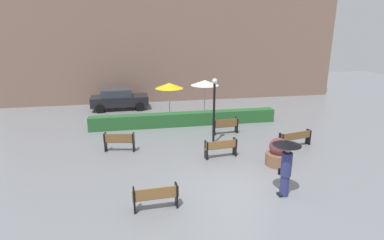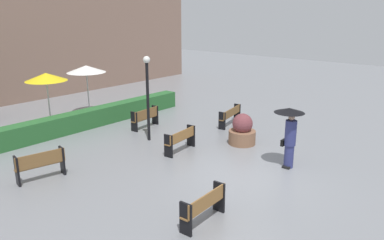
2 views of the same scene
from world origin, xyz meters
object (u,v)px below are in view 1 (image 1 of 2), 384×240
(bench_mid_center, at_px, (221,147))
(pedestrian_with_umbrella, at_px, (286,160))
(bench_back_row, at_px, (226,125))
(lamp_post, at_px, (214,104))
(planter_pot, at_px, (278,153))
(patio_umbrella_yellow, at_px, (169,86))
(patio_umbrella_white, at_px, (205,83))
(bench_far_left, at_px, (119,141))
(parked_car, at_px, (119,99))
(bench_far_right, at_px, (295,138))
(bench_near_left, at_px, (156,196))

(bench_mid_center, relative_size, pedestrian_with_umbrella, 0.77)
(bench_back_row, bearing_deg, bench_mid_center, -110.38)
(pedestrian_with_umbrella, relative_size, lamp_post, 0.60)
(pedestrian_with_umbrella, distance_m, planter_pot, 2.79)
(bench_mid_center, xyz_separation_m, planter_pot, (2.26, -1.27, 0.02))
(planter_pot, xyz_separation_m, patio_umbrella_yellow, (-3.89, 7.76, 1.82))
(pedestrian_with_umbrella, xyz_separation_m, lamp_post, (-1.15, 5.65, 0.79))
(patio_umbrella_white, bearing_deg, patio_umbrella_yellow, -165.98)
(bench_mid_center, relative_size, bench_back_row, 1.04)
(bench_mid_center, relative_size, patio_umbrella_white, 0.63)
(lamp_post, xyz_separation_m, patio_umbrella_white, (0.72, 5.21, 0.21))
(bench_far_left, xyz_separation_m, patio_umbrella_yellow, (3.08, 4.82, 1.80))
(bench_back_row, bearing_deg, bench_far_left, -164.95)
(pedestrian_with_umbrella, distance_m, parked_car, 15.46)
(lamp_post, bearing_deg, parked_car, 121.44)
(bench_far_right, bearing_deg, planter_pot, -135.08)
(planter_pot, relative_size, patio_umbrella_yellow, 0.49)
(bench_mid_center, distance_m, planter_pot, 2.59)
(bench_mid_center, distance_m, bench_back_row, 3.48)
(bench_far_right, height_order, patio_umbrella_white, patio_umbrella_white)
(bench_far_right, relative_size, lamp_post, 0.55)
(parked_car, bearing_deg, bench_mid_center, -64.10)
(bench_far_right, xyz_separation_m, lamp_post, (-3.99, 1.30, 1.66))
(planter_pot, distance_m, parked_car, 13.72)
(patio_umbrella_yellow, distance_m, patio_umbrella_white, 2.57)
(bench_far_left, relative_size, patio_umbrella_white, 0.60)
(bench_back_row, xyz_separation_m, parked_car, (-6.24, 7.09, 0.29))
(bench_far_right, xyz_separation_m, parked_car, (-9.16, 9.75, 0.32))
(pedestrian_with_umbrella, bearing_deg, patio_umbrella_white, 92.25)
(patio_umbrella_yellow, bearing_deg, parked_car, 131.32)
(bench_back_row, relative_size, patio_umbrella_yellow, 0.61)
(parked_car, bearing_deg, pedestrian_with_umbrella, -65.88)
(bench_mid_center, distance_m, bench_far_right, 4.18)
(bench_near_left, height_order, patio_umbrella_white, patio_umbrella_white)
(planter_pot, relative_size, lamp_post, 0.36)
(bench_mid_center, xyz_separation_m, patio_umbrella_white, (0.86, 7.12, 1.85))
(patio_umbrella_white, distance_m, parked_car, 6.89)
(patio_umbrella_yellow, xyz_separation_m, parked_car, (-3.39, 3.86, -1.54))
(bench_back_row, bearing_deg, planter_pot, -77.02)
(bench_mid_center, xyz_separation_m, lamp_post, (0.14, 1.91, 1.64))
(bench_far_right, height_order, parked_car, parked_car)
(planter_pot, bearing_deg, parked_car, 122.08)
(planter_pot, height_order, patio_umbrella_yellow, patio_umbrella_yellow)
(bench_back_row, height_order, patio_umbrella_white, patio_umbrella_white)
(bench_mid_center, xyz_separation_m, pedestrian_with_umbrella, (1.29, -3.75, 0.85))
(bench_near_left, bearing_deg, patio_umbrella_white, 68.97)
(patio_umbrella_white, bearing_deg, bench_near_left, -111.03)
(bench_far_right, bearing_deg, bench_near_left, -149.36)
(bench_near_left, distance_m, planter_pot, 6.16)
(bench_back_row, distance_m, bench_far_left, 6.14)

